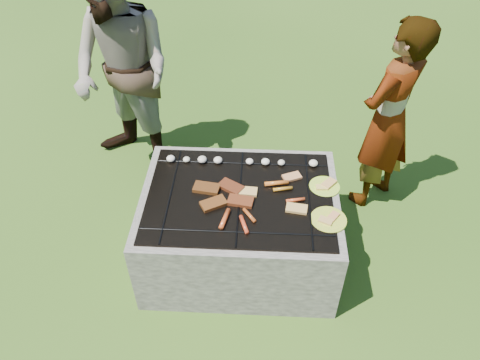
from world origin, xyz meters
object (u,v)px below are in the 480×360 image
at_px(plate_far, 325,186).
at_px(cook, 388,119).
at_px(plate_near, 329,220).
at_px(bystander, 123,72).
at_px(fire_pit, 240,229).

distance_m(plate_far, cook, 0.77).
bearing_deg(plate_far, plate_near, -90.53).
height_order(plate_far, cook, cook).
bearing_deg(bystander, plate_far, 5.55).
relative_size(cook, bystander, 0.84).
bearing_deg(plate_far, bystander, 149.80).
distance_m(plate_near, cook, 1.02).
distance_m(plate_near, bystander, 1.95).
xyz_separation_m(plate_near, bystander, (-1.52, 1.19, 0.31)).
distance_m(fire_pit, cook, 1.35).
xyz_separation_m(fire_pit, plate_far, (0.56, 0.12, 0.33)).
relative_size(plate_near, bystander, 0.13).
height_order(plate_far, plate_near, plate_far).
bearing_deg(plate_near, plate_far, 89.47).
bearing_deg(bystander, cook, 27.07).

